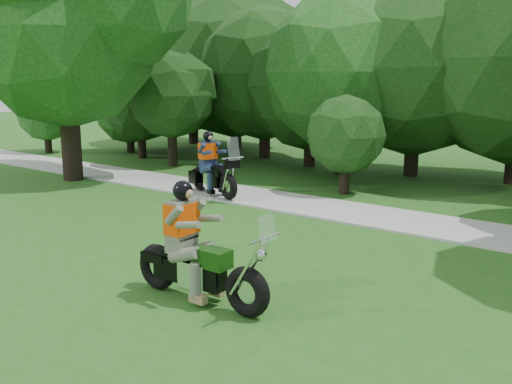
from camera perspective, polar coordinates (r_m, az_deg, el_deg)
The scene contains 6 objects.
ground at distance 9.16m, azimuth -13.76°, elevation -11.74°, with size 100.00×100.00×0.00m, color #245C1A.
walkway at distance 15.16m, azimuth 10.56°, elevation -2.19°, with size 60.00×2.20×0.06m, color #ADADA7.
tree_line at distance 20.97m, azimuth 19.45°, elevation 11.19°, with size 39.34×12.77×7.89m.
big_tree_west at distance 21.11m, azimuth -18.01°, elevation 16.90°, with size 8.64×6.56×9.96m.
chopper_motorcycle at distance 9.22m, azimuth -6.30°, elevation -6.54°, with size 2.72×0.73×1.95m.
touring_motorcycle at distance 17.24m, azimuth -4.54°, elevation 2.05°, with size 2.44×1.28×1.90m.
Camera 1 is at (6.70, -5.14, 3.56)m, focal length 40.00 mm.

